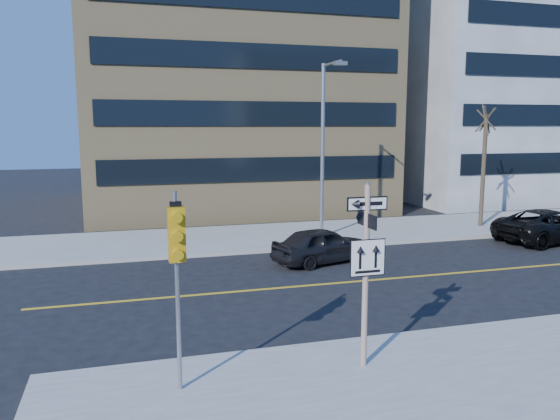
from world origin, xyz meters
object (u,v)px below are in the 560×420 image
object	(u,v)px
traffic_signal	(177,251)
street_tree_west	(486,122)
sign_pole	(366,264)
parked_car_c	(550,226)
parked_car_a	(323,245)
streetlight_a	(324,139)

from	to	relation	value
traffic_signal	street_tree_west	size ratio (longest dim) A/B	0.63
sign_pole	parked_car_c	world-z (taller)	sign_pole
sign_pole	parked_car_a	xyz separation A→B (m)	(2.51, 9.35, -1.73)
traffic_signal	street_tree_west	xyz separation A→B (m)	(17.00, 13.96, 2.50)
parked_car_a	streetlight_a	size ratio (longest dim) A/B	0.52
traffic_signal	parked_car_a	world-z (taller)	traffic_signal
traffic_signal	streetlight_a	distance (m)	15.72
parked_car_c	streetlight_a	xyz separation A→B (m)	(-10.05, 3.16, 4.00)
parked_car_a	parked_car_c	size ratio (longest dim) A/B	0.76
sign_pole	streetlight_a	bearing A→B (deg)	73.23
sign_pole	street_tree_west	size ratio (longest dim) A/B	0.64
parked_car_a	parked_car_c	distance (m)	11.56
sign_pole	street_tree_west	xyz separation A→B (m)	(13.00, 13.81, 3.09)
streetlight_a	sign_pole	bearing A→B (deg)	-106.77
traffic_signal	parked_car_a	distance (m)	11.75
streetlight_a	street_tree_west	distance (m)	9.05
sign_pole	parked_car_a	distance (m)	9.83
sign_pole	parked_car_c	bearing A→B (deg)	35.74
sign_pole	streetlight_a	world-z (taller)	streetlight_a
parked_car_a	street_tree_west	world-z (taller)	street_tree_west
parked_car_a	streetlight_a	world-z (taller)	streetlight_a
parked_car_c	streetlight_a	world-z (taller)	streetlight_a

